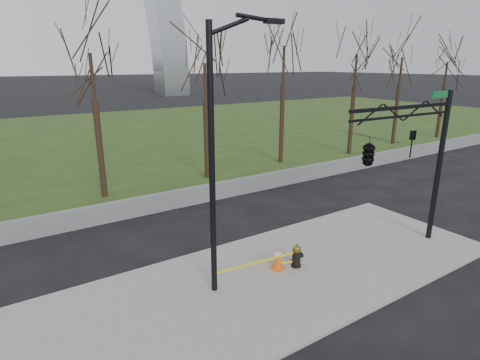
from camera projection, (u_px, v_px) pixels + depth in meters
ground at (261, 284)px, 12.71m from camera, size 500.00×500.00×0.00m
sidewalk at (261, 283)px, 12.70m from camera, size 18.00×6.00×0.10m
grass_strip at (73, 139)px, 36.73m from camera, size 120.00×40.00×0.06m
guardrail at (164, 201)px, 18.99m from camera, size 60.00×0.30×0.90m
tree_row at (203, 109)px, 23.40m from camera, size 54.82×4.00×8.62m
fire_hydrant at (297, 256)px, 13.51m from camera, size 0.53×0.35×0.85m
traffic_cone at (278, 258)px, 13.36m from camera, size 0.51×0.51×0.78m
street_light at (219, 145)px, 11.02m from camera, size 2.39×0.38×8.21m
traffic_signal_mast at (385, 149)px, 13.16m from camera, size 5.10×2.51×6.00m
caution_tape at (263, 262)px, 12.89m from camera, size 3.11×0.31×0.44m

